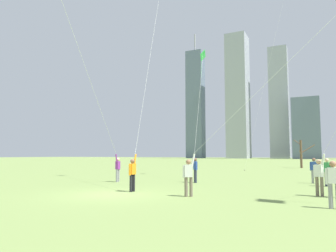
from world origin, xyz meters
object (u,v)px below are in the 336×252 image
at_px(bystander_far_off_by_trees, 314,169).
at_px(distant_kite_low_near_trees_orange, 282,6).
at_px(bystander_watching_nearby, 327,171).
at_px(kite_flyer_far_back_green, 197,145).
at_px(kite_flyer_midfield_center_purple, 252,110).
at_px(kite_flyer_foreground_left_yellow, 103,125).
at_px(bare_tree_center, 301,152).
at_px(bystander_strolling_midfield, 334,182).
at_px(kite_flyer_midfield_left_blue, 142,107).

distance_m(bystander_far_off_by_trees, distant_kite_low_near_trees_orange, 26.51).
bearing_deg(bystander_watching_nearby, kite_flyer_far_back_green, 179.53).
height_order(kite_flyer_midfield_center_purple, distant_kite_low_near_trees_orange, distant_kite_low_near_trees_orange).
distance_m(kite_flyer_foreground_left_yellow, bare_tree_center, 33.89).
bearing_deg(distant_kite_low_near_trees_orange, kite_flyer_midfield_center_purple, -87.29).
height_order(kite_flyer_far_back_green, bystander_strolling_midfield, kite_flyer_far_back_green).
relative_size(kite_flyer_midfield_left_blue, bystander_watching_nearby, 11.48).
bearing_deg(bare_tree_center, bystander_watching_nearby, -83.81).
xyz_separation_m(kite_flyer_midfield_center_purple, bystander_strolling_midfield, (2.90, -1.19, -2.79)).
height_order(bystander_watching_nearby, bystander_strolling_midfield, same).
relative_size(bystander_far_off_by_trees, bystander_strolling_midfield, 1.00).
bearing_deg(bystander_strolling_midfield, kite_flyer_far_back_green, 133.82).
height_order(bystander_far_off_by_trees, bystander_strolling_midfield, same).
bearing_deg(bystander_far_off_by_trees, kite_flyer_midfield_left_blue, -138.38).
distance_m(kite_flyer_midfield_left_blue, bystander_watching_nearby, 11.31).
xyz_separation_m(kite_flyer_midfield_left_blue, distant_kite_low_near_trees_orange, (5.06, 25.27, 15.78)).
distance_m(kite_flyer_midfield_left_blue, distant_kite_low_near_trees_orange, 30.22).
relative_size(bystander_far_off_by_trees, distant_kite_low_near_trees_orange, 0.07).
bearing_deg(kite_flyer_midfield_center_purple, kite_flyer_midfield_left_blue, 165.57).
bearing_deg(distant_kite_low_near_trees_orange, kite_flyer_midfield_left_blue, -101.33).
bearing_deg(bystander_strolling_midfield, bare_tree_center, 94.91).
height_order(kite_flyer_foreground_left_yellow, bystander_strolling_midfield, kite_flyer_foreground_left_yellow).
bearing_deg(kite_flyer_midfield_center_purple, bystander_far_off_by_trees, 77.32).
distance_m(kite_flyer_far_back_green, distant_kite_low_near_trees_orange, 26.69).
bearing_deg(distant_kite_low_near_trees_orange, bare_tree_center, 81.77).
relative_size(kite_flyer_midfield_left_blue, kite_flyer_foreground_left_yellow, 1.21).
relative_size(kite_flyer_midfield_left_blue, kite_flyer_far_back_green, 1.64).
distance_m(kite_flyer_midfield_center_purple, bystander_far_off_by_trees, 9.71).
xyz_separation_m(kite_flyer_far_back_green, bystander_strolling_midfield, (8.20, -8.54, -1.61)).
height_order(kite_flyer_far_back_green, bystander_far_off_by_trees, kite_flyer_far_back_green).
bearing_deg(bare_tree_center, kite_flyer_foreground_left_yellow, -105.56).
relative_size(bystander_watching_nearby, bystander_strolling_midfield, 1.00).
relative_size(kite_flyer_far_back_green, bystander_strolling_midfield, 6.99).
distance_m(bystander_far_off_by_trees, bare_tree_center, 25.58).
relative_size(kite_flyer_far_back_green, bare_tree_center, 2.82).
height_order(bystander_far_off_by_trees, distant_kite_low_near_trees_orange, distant_kite_low_near_trees_orange).
height_order(bystander_watching_nearby, distant_kite_low_near_trees_orange, distant_kite_low_near_trees_orange).
xyz_separation_m(kite_flyer_far_back_green, bare_tree_center, (5.13, 27.17, -0.38)).
height_order(kite_flyer_far_back_green, kite_flyer_midfield_center_purple, kite_flyer_midfield_center_purple).
bearing_deg(bystander_strolling_midfield, kite_flyer_foreground_left_yellow, 165.70).
bearing_deg(distant_kite_low_near_trees_orange, bystander_strolling_midfield, -81.55).
relative_size(kite_flyer_far_back_green, bystander_far_off_by_trees, 6.99).
distance_m(kite_flyer_far_back_green, bare_tree_center, 27.65).
height_order(kite_flyer_far_back_green, distant_kite_low_near_trees_orange, distant_kite_low_near_trees_orange).
bearing_deg(bare_tree_center, kite_flyer_far_back_green, -100.70).
relative_size(kite_flyer_foreground_left_yellow, bystander_watching_nearby, 9.49).
bearing_deg(bystander_far_off_by_trees, kite_flyer_far_back_green, -166.85).
distance_m(kite_flyer_foreground_left_yellow, kite_flyer_midfield_center_purple, 9.45).
distance_m(bystander_strolling_midfield, bare_tree_center, 35.86).
relative_size(kite_flyer_far_back_green, bystander_watching_nearby, 6.99).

